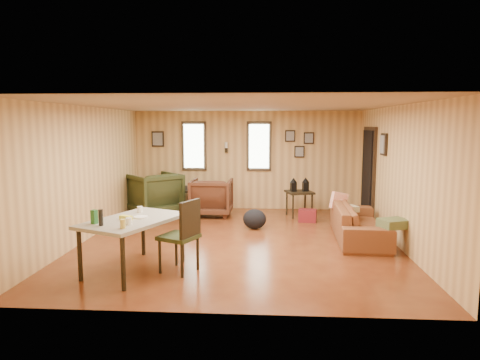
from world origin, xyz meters
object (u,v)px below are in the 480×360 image
object	(u,v)px
sofa	(359,217)
recliner_brown	(212,195)
side_table	(299,190)
recliner_green	(154,191)
end_table	(182,197)
dining_table	(133,224)

from	to	relation	value
sofa	recliner_brown	bearing A→B (deg)	60.55
recliner_brown	side_table	size ratio (longest dim) A/B	1.05
recliner_green	side_table	world-z (taller)	recliner_green
end_table	recliner_brown	bearing A→B (deg)	-30.45
dining_table	recliner_brown	bearing A→B (deg)	104.12
sofa	recliner_green	bearing A→B (deg)	68.45
end_table	dining_table	xyz separation A→B (m)	(0.15, -4.25, 0.34)
sofa	dining_table	xyz separation A→B (m)	(-3.56, -1.93, 0.28)
dining_table	side_table	bearing A→B (deg)	79.11
sofa	recliner_brown	world-z (taller)	recliner_brown
side_table	sofa	bearing A→B (deg)	-63.62
recliner_green	sofa	bearing A→B (deg)	113.22
recliner_green	end_table	xyz separation A→B (m)	(0.58, 0.37, -0.18)
sofa	recliner_brown	distance (m)	3.48
dining_table	end_table	bearing A→B (deg)	115.49
sofa	side_table	size ratio (longest dim) A/B	2.38
sofa	recliner_green	xyz separation A→B (m)	(-4.29, 1.95, 0.12)
sofa	dining_table	bearing A→B (deg)	121.41
end_table	dining_table	bearing A→B (deg)	-87.92
recliner_brown	recliner_green	world-z (taller)	recliner_green
sofa	end_table	distance (m)	4.38
side_table	recliner_green	bearing A→B (deg)	179.18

